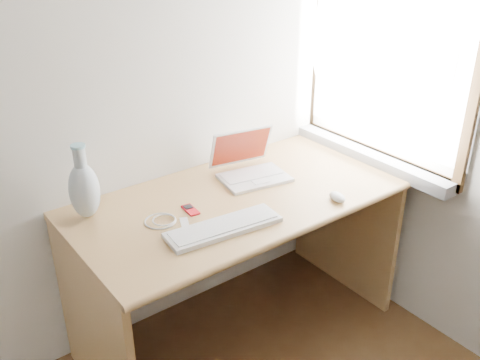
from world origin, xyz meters
TOP-DOWN VIEW (x-y plane):
  - window at (1.72, 1.30)m, footprint 0.11×0.99m
  - desk at (0.94, 1.47)m, footprint 1.47×0.73m
  - laptop at (1.10, 1.50)m, footprint 0.34×0.30m
  - external_keyboard at (0.73, 1.19)m, footprint 0.48×0.19m
  - mouse at (1.25, 1.09)m, footprint 0.08×0.11m
  - ipod at (0.70, 1.39)m, footprint 0.05×0.10m
  - cable_coil at (0.56, 1.39)m, footprint 0.17×0.17m
  - remote at (0.63, 1.32)m, footprint 0.06×0.09m
  - vase at (0.35, 1.61)m, footprint 0.12×0.12m

SIDE VIEW (x-z plane):
  - desk at x=0.94m, z-range 0.16..0.94m
  - remote at x=0.63m, z-range 0.77..0.78m
  - cable_coil at x=0.56m, z-range 0.77..0.78m
  - ipod at x=0.70m, z-range 0.77..0.78m
  - external_keyboard at x=0.73m, z-range 0.77..0.80m
  - mouse at x=1.25m, z-range 0.77..0.81m
  - laptop at x=1.10m, z-range 0.72..0.93m
  - vase at x=0.35m, z-range 0.74..1.06m
  - window at x=1.72m, z-range 0.72..1.83m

